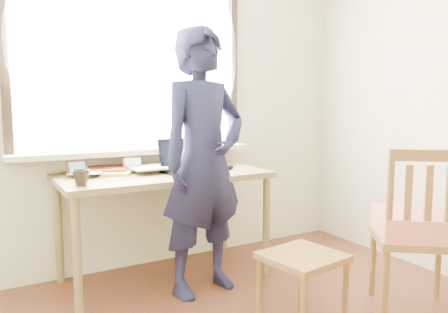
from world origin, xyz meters
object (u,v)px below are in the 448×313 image
laptop (186,164)px  person (204,162)px  mug_white (132,165)px  mug_dark (81,178)px  side_chair (417,227)px  desk (164,184)px  work_chair (302,265)px

laptop → person: bearing=-90.4°
mug_white → person: (0.34, -0.49, 0.05)m
mug_dark → side_chair: bearing=-30.9°
person → laptop: bearing=79.7°
mug_dark → side_chair: size_ratio=0.10×
desk → mug_white: size_ratio=11.21×
desk → mug_dark: size_ratio=14.16×
laptop → side_chair: side_chair is taller
mug_dark → work_chair: size_ratio=0.22×
laptop → mug_white: (-0.34, 0.20, -0.01)m
desk → person: 0.41m
desk → person: bearing=-63.9°
mug_dark → person: 0.80m
mug_dark → side_chair: (1.76, -1.05, -0.30)m
desk → mug_white: bearing=137.1°
person → desk: bearing=106.3°
work_chair → laptop: bearing=104.8°
person → mug_dark: bearing=162.5°
side_chair → person: person is taller
desk → work_chair: bearing=-67.6°
mug_white → work_chair: 1.44m
mug_white → person: size_ratio=0.07×
mug_white → mug_dark: mug_white is taller
work_chair → desk: bearing=112.4°
mug_white → laptop: bearing=-29.9°
desk → mug_white: (-0.18, 0.17, 0.13)m
side_chair → laptop: bearing=128.0°
mug_white → person: person is taller
work_chair → side_chair: bearing=-18.0°
side_chair → work_chair: bearing=162.0°
work_chair → person: size_ratio=0.26×
laptop → mug_white: 0.39m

